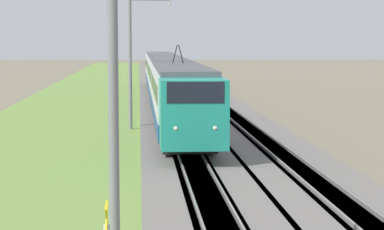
% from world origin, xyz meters
% --- Properties ---
extents(ballast_main, '(240.00, 4.40, 0.30)m').
position_xyz_m(ballast_main, '(50.00, 0.00, 0.15)').
color(ballast_main, slate).
rests_on(ballast_main, ground).
extents(ballast_adjacent, '(240.00, 4.40, 0.30)m').
position_xyz_m(ballast_adjacent, '(50.00, -4.19, 0.15)').
color(ballast_adjacent, slate).
rests_on(ballast_adjacent, ground).
extents(track_main, '(240.00, 1.57, 0.45)m').
position_xyz_m(track_main, '(50.00, 0.00, 0.16)').
color(track_main, '#4C4238').
rests_on(track_main, ground).
extents(track_adjacent, '(240.00, 1.57, 0.45)m').
position_xyz_m(track_adjacent, '(50.00, -4.19, 0.16)').
color(track_adjacent, '#4C4238').
rests_on(track_adjacent, ground).
extents(grass_verge, '(240.00, 13.99, 0.12)m').
position_xyz_m(grass_verge, '(50.00, 5.78, 0.06)').
color(grass_verge, olive).
rests_on(grass_verge, ground).
extents(passenger_train, '(59.79, 2.91, 5.22)m').
position_xyz_m(passenger_train, '(51.31, 0.00, 2.46)').
color(passenger_train, teal).
rests_on(passenger_train, ground).
extents(catenary_mast_near, '(0.22, 2.56, 9.20)m').
position_xyz_m(catenary_mast_near, '(6.82, 2.73, 4.74)').
color(catenary_mast_near, slate).
rests_on(catenary_mast_near, ground).
extents(catenary_mast_mid, '(0.22, 2.56, 8.79)m').
position_xyz_m(catenary_mast_mid, '(36.53, 2.73, 4.54)').
color(catenary_mast_mid, slate).
rests_on(catenary_mast_mid, ground).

